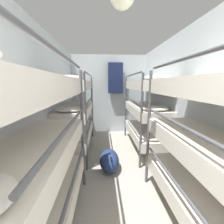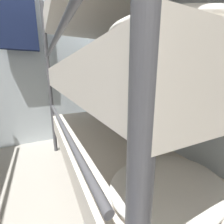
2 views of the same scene
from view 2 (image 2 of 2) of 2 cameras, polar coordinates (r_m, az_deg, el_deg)
The scene contains 3 objects.
wall_back at distance 2.43m, azimuth -36.33°, elevation 16.91°, with size 2.37×0.06×2.42m.
bunk_stack_right_far at distance 1.10m, azimuth -2.57°, elevation 13.45°, with size 0.66×1.83×1.77m.
hanging_coat at distance 2.37m, azimuth -33.26°, elevation 30.25°, with size 0.44×0.12×0.90m.
Camera 2 is at (0.36, 2.61, 0.97)m, focal length 24.00 mm.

